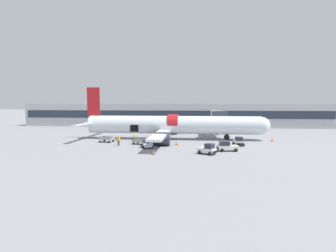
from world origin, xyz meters
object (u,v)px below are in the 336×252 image
baggage_tug_mid (227,147)px  ground_crew_loader_a (119,140)px  baggage_cart_loading (140,142)px  ground_crew_driver (159,137)px  baggage_cart_queued (107,139)px  baggage_tug_lead (147,144)px  baggage_tug_rear (208,150)px  baggage_tug_spare (239,142)px  airplane (171,125)px  ground_crew_supervisor (165,139)px  ground_crew_loader_b (134,138)px

baggage_tug_mid → ground_crew_loader_a: (-18.28, 3.42, 0.26)m
baggage_cart_loading → ground_crew_driver: size_ratio=2.02×
baggage_cart_loading → baggage_cart_queued: bearing=164.4°
baggage_tug_lead → baggage_tug_mid: (12.94, -1.76, 0.10)m
baggage_tug_lead → ground_crew_driver: ground_crew_driver is taller
baggage_tug_rear → baggage_cart_queued: bearing=152.0°
baggage_cart_queued → ground_crew_driver: (9.79, 0.91, 0.42)m
baggage_tug_spare → baggage_cart_queued: (-24.31, 1.39, -0.16)m
baggage_tug_spare → ground_crew_driver: 14.70m
airplane → baggage_tug_lead: airplane is taller
baggage_tug_lead → ground_crew_supervisor: 5.52m
airplane → baggage_cart_queued: airplane is taller
baggage_tug_mid → ground_crew_driver: ground_crew_driver is taller
baggage_tug_rear → ground_crew_driver: (-8.79, 10.78, 0.27)m
ground_crew_loader_b → baggage_tug_mid: bearing=-24.8°
baggage_tug_mid → baggage_tug_rear: bearing=-137.1°
airplane → baggage_tug_rear: size_ratio=13.52×
airplane → baggage_cart_queued: (-11.67, -5.65, -2.36)m
baggage_cart_queued → ground_crew_supervisor: ground_crew_supervisor is taller
baggage_cart_loading → ground_crew_loader_a: 3.94m
baggage_tug_spare → ground_crew_loader_a: ground_crew_loader_a is taller
baggage_tug_mid → ground_crew_driver: 14.26m
baggage_cart_queued → baggage_tug_lead: bearing=-31.2°
baggage_cart_queued → baggage_tug_rear: bearing=-28.0°
baggage_cart_loading → ground_crew_loader_a: size_ratio=2.00×
baggage_tug_rear → baggage_cart_queued: size_ratio=0.79×
baggage_tug_mid → baggage_tug_rear: size_ratio=1.19×
baggage_cart_queued → ground_crew_loader_a: size_ratio=2.03×
ground_crew_loader_b → ground_crew_supervisor: 6.19m
baggage_tug_rear → baggage_cart_loading: bearing=145.8°
baggage_tug_lead → baggage_cart_queued: size_ratio=0.83×
baggage_cart_queued → ground_crew_supervisor: 11.26m
baggage_tug_rear → baggage_cart_loading: baggage_tug_rear is taller
baggage_cart_loading → baggage_cart_queued: (-6.90, 1.93, 0.06)m
baggage_tug_mid → ground_crew_supervisor: ground_crew_supervisor is taller
baggage_cart_loading → ground_crew_loader_a: ground_crew_loader_a is taller
airplane → baggage_tug_rear: airplane is taller
baggage_tug_spare → ground_crew_supervisor: bearing=175.5°
ground_crew_supervisor → ground_crew_driver: bearing=138.7°
ground_crew_loader_a → airplane: bearing=48.1°
baggage_tug_rear → ground_crew_supervisor: bearing=127.7°
baggage_tug_lead → ground_crew_loader_a: 5.60m
airplane → ground_crew_driver: 5.46m
ground_crew_loader_a → baggage_cart_queued: bearing=133.1°
baggage_cart_queued → ground_crew_loader_b: (5.14, 0.61, 0.30)m
baggage_tug_mid → baggage_tug_rear: baggage_tug_rear is taller
baggage_tug_lead → baggage_cart_loading: (-1.80, 3.33, -0.13)m
airplane → ground_crew_driver: bearing=-111.6°
baggage_tug_lead → baggage_cart_queued: bearing=148.8°
baggage_tug_rear → ground_crew_supervisor: size_ratio=1.78×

